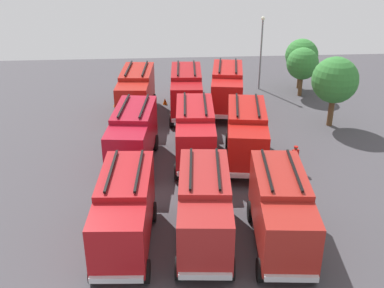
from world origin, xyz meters
name	(u,v)px	position (x,y,z in m)	size (l,w,h in m)	color
ground_plane	(192,162)	(0.00, 0.00, 0.00)	(55.48, 55.48, 0.00)	#423F44
fire_truck_0	(136,91)	(-9.12, -4.05, 2.15)	(7.38, 3.25, 3.88)	#A61A13
fire_truck_1	(133,135)	(-0.14, -3.96, 2.15)	(7.44, 3.43, 3.88)	#A31022
fire_truck_2	(125,210)	(8.96, -3.98, 2.15)	(7.33, 3.11, 3.88)	#A7151A
fire_truck_3	(186,91)	(-8.93, 0.16, 2.15)	(7.32, 3.06, 3.88)	#9E1014
fire_truck_4	(195,132)	(-0.31, 0.23, 2.15)	(7.33, 3.09, 3.88)	#AD141A
fire_truck_5	(204,207)	(9.02, -0.03, 2.15)	(7.37, 3.22, 3.88)	maroon
fire_truck_6	(227,88)	(-9.41, 3.68, 2.15)	(7.48, 3.62, 3.88)	#AF1513
fire_truck_7	(246,134)	(0.23, 3.65, 2.15)	(7.47, 3.58, 3.88)	#AC1510
fire_truck_8	(281,209)	(9.43, 3.75, 2.15)	(7.39, 3.29, 3.88)	maroon
firefighter_0	(295,157)	(1.55, 6.71, 0.97)	(0.40, 0.48, 1.73)	black
firefighter_1	(271,185)	(5.14, 4.32, 0.98)	(0.46, 0.47, 1.75)	black
tree_0	(302,55)	(-15.28, 11.72, 3.29)	(3.16, 3.16, 4.89)	brown
tree_1	(303,64)	(-13.09, 11.20, 3.09)	(2.96, 2.96, 4.59)	brown
tree_2	(335,80)	(-5.78, 11.61, 3.79)	(3.64, 3.64, 5.63)	brown
traffic_cone_0	(116,103)	(-11.31, -6.04, 0.29)	(0.41, 0.41, 0.59)	#F2600C
traffic_cone_1	(165,101)	(-11.57, -1.63, 0.29)	(0.41, 0.41, 0.59)	#F2600C
lamppost	(261,48)	(-15.34, 7.73, 4.09)	(0.36, 0.36, 7.04)	slate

